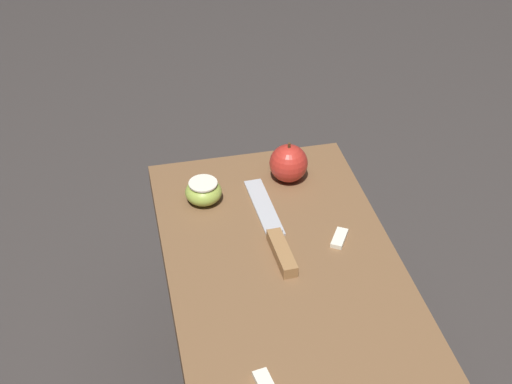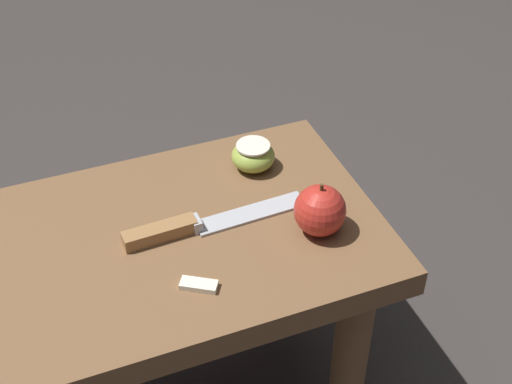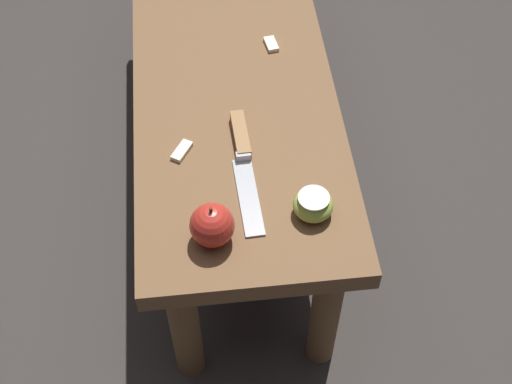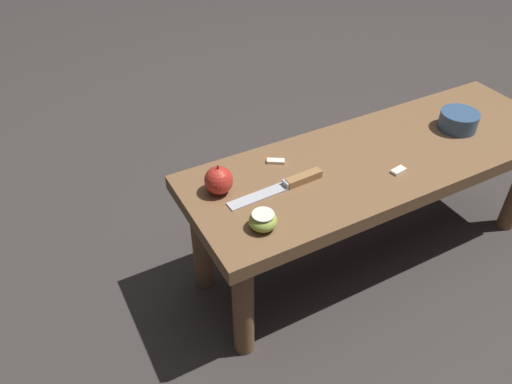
# 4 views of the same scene
# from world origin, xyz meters

# --- Properties ---
(knife) EXTENTS (0.26, 0.04, 0.02)m
(knife) POSITION_xyz_m (-0.30, 0.00, 0.39)
(knife) COLOR #B7BABF
(knife) RESTS_ON wooden_bench
(apple_whole) EXTENTS (0.07, 0.07, 0.08)m
(apple_whole) POSITION_xyz_m (-0.46, 0.06, 0.42)
(apple_whole) COLOR red
(apple_whole) RESTS_ON wooden_bench
(apple_cut) EXTENTS (0.07, 0.07, 0.04)m
(apple_cut) POSITION_xyz_m (-0.43, -0.10, 0.40)
(apple_cut) COLOR #9EB747
(apple_cut) RESTS_ON wooden_bench
(apple_slice_center) EXTENTS (0.05, 0.04, 0.01)m
(apple_slice_center) POSITION_xyz_m (-0.28, 0.10, 0.38)
(apple_slice_center) COLOR white
(apple_slice_center) RESTS_ON wooden_bench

